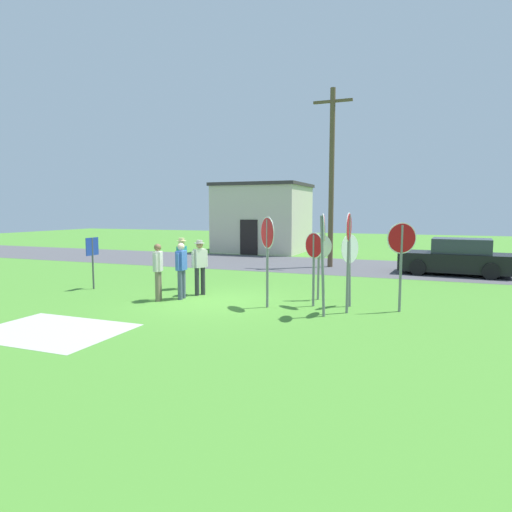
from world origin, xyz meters
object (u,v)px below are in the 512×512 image
stop_sign_rear_right (267,245)px  person_holding_notes (182,260)px  person_on_left (199,263)px  stop_sign_leaning_left (350,257)px  parked_car_on_street (456,258)px  person_in_dark_shirt (181,268)px  stop_sign_tallest (323,247)px  stop_sign_far_back (349,245)px  utility_pole (332,175)px  stop_sign_leaning_right (314,256)px  stop_sign_rear_left (319,255)px  info_panel_leftmost (92,254)px  stop_sign_low_front (401,251)px  person_in_teal (158,269)px

stop_sign_rear_right → person_holding_notes: 4.09m
person_on_left → stop_sign_leaning_left: bearing=0.2°
parked_car_on_street → person_in_dark_shirt: 11.70m
stop_sign_tallest → stop_sign_rear_right: stop_sign_tallest is taller
stop_sign_rear_right → stop_sign_far_back: bearing=2.9°
utility_pole → stop_sign_leaning_right: bearing=-81.1°
parked_car_on_street → stop_sign_rear_left: stop_sign_rear_left is taller
person_in_dark_shirt → info_panel_leftmost: 3.72m
stop_sign_far_back → stop_sign_low_front: (1.26, 0.66, -0.16)m
stop_sign_rear_left → person_in_teal: stop_sign_rear_left is taller
stop_sign_rear_right → stop_sign_rear_left: (1.07, 1.53, -0.38)m
stop_sign_leaning_left → stop_sign_leaning_right: bearing=-160.0°
stop_sign_leaning_left → info_panel_leftmost: 8.58m
stop_sign_leaning_right → stop_sign_rear_right: bearing=-152.4°
stop_sign_leaning_right → person_in_teal: bearing=-168.5°
utility_pole → stop_sign_far_back: (2.41, -9.27, -2.50)m
stop_sign_rear_left → stop_sign_low_front: stop_sign_low_front is taller
utility_pole → stop_sign_rear_right: 9.72m
utility_pole → stop_sign_leaning_right: (1.38, -8.77, -2.88)m
stop_sign_leaning_right → stop_sign_far_back: bearing=-25.6°
utility_pole → person_on_left: size_ratio=4.72×
stop_sign_low_front → person_holding_notes: size_ratio=1.36×
stop_sign_rear_left → stop_sign_low_front: bearing=-17.8°
stop_sign_leaning_left → stop_sign_leaning_right: (-0.93, -0.34, 0.02)m
stop_sign_leaning_left → stop_sign_rear_left: stop_sign_leaning_left is taller
stop_sign_tallest → info_panel_leftmost: (-8.14, 1.07, -0.55)m
stop_sign_tallest → stop_sign_rear_right: (-1.65, 0.50, -0.03)m
stop_sign_leaning_left → stop_sign_far_back: stop_sign_far_back is taller
person_in_teal → stop_sign_low_front: bearing=9.1°
stop_sign_leaning_left → person_on_left: stop_sign_leaning_left is taller
stop_sign_rear_right → info_panel_leftmost: stop_sign_rear_right is taller
parked_car_on_street → stop_sign_rear_right: 10.19m
stop_sign_low_front → person_in_teal: bearing=-170.9°
stop_sign_tallest → person_on_left: (-4.26, 1.42, -0.75)m
stop_sign_far_back → person_in_dark_shirt: bearing=179.4°
person_holding_notes → person_on_left: (1.07, -0.73, 0.03)m
stop_sign_leaning_right → person_holding_notes: size_ratio=1.19×
parked_car_on_street → stop_sign_leaning_right: stop_sign_leaning_right is taller
person_in_dark_shirt → person_on_left: 0.79m
stop_sign_tallest → stop_sign_rear_right: 1.73m
stop_sign_rear_right → person_on_left: size_ratio=1.44×
person_holding_notes → person_on_left: bearing=-34.4°
stop_sign_leaning_right → info_panel_leftmost: bearing=-179.7°
stop_sign_rear_left → stop_sign_leaning_right: bearing=-85.0°
stop_sign_leaning_left → stop_sign_low_front: stop_sign_low_front is taller
stop_sign_rear_right → stop_sign_low_front: (3.44, 0.77, -0.11)m
stop_sign_leaning_right → info_panel_leftmost: stop_sign_leaning_right is taller
person_holding_notes → stop_sign_leaning_right: bearing=-12.3°
parked_car_on_street → stop_sign_tallest: stop_sign_tallest is taller
stop_sign_low_front → stop_sign_leaning_right: (-2.29, -0.17, -0.22)m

